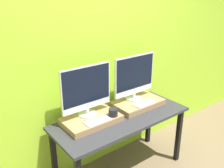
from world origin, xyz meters
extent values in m
cube|color=#9ED12D|center=(0.00, 0.70, 1.30)|extent=(8.00, 0.04, 2.60)
cube|color=#2D2D33|center=(0.00, 0.31, 0.73)|extent=(1.53, 0.63, 0.03)
cube|color=black|center=(0.71, 0.06, 0.36)|extent=(0.05, 0.05, 0.71)
cube|color=black|center=(-0.71, 0.57, 0.36)|extent=(0.05, 0.05, 0.71)
cube|color=black|center=(0.71, 0.57, 0.36)|extent=(0.05, 0.05, 0.71)
cube|color=#99754C|center=(-0.33, 0.41, 0.77)|extent=(0.59, 0.36, 0.06)
cylinder|color=silver|center=(-0.33, 0.48, 0.81)|extent=(0.20, 0.20, 0.01)
cylinder|color=silver|center=(-0.33, 0.48, 0.85)|extent=(0.04, 0.04, 0.06)
cube|color=silver|center=(-0.33, 0.48, 1.11)|extent=(0.57, 0.02, 0.46)
cube|color=black|center=(-0.33, 0.47, 1.14)|extent=(0.55, 0.00, 0.38)
cube|color=silver|center=(-0.33, 0.47, 0.90)|extent=(0.56, 0.00, 0.06)
cube|color=silver|center=(-0.33, 0.29, 0.81)|extent=(0.27, 0.11, 0.01)
cube|color=#B2B2B7|center=(-0.33, 0.29, 0.82)|extent=(0.26, 0.10, 0.00)
cylinder|color=black|center=(-0.13, 0.29, 0.84)|extent=(0.10, 0.10, 0.08)
cube|color=#99754C|center=(0.33, 0.41, 0.77)|extent=(0.59, 0.36, 0.06)
cylinder|color=silver|center=(0.33, 0.48, 0.81)|extent=(0.20, 0.20, 0.01)
cylinder|color=silver|center=(0.33, 0.48, 0.85)|extent=(0.04, 0.04, 0.06)
cube|color=silver|center=(0.33, 0.48, 1.11)|extent=(0.57, 0.02, 0.46)
cube|color=black|center=(0.33, 0.47, 1.14)|extent=(0.55, 0.00, 0.38)
cube|color=silver|center=(0.33, 0.47, 0.90)|extent=(0.56, 0.00, 0.06)
cube|color=silver|center=(0.33, 0.29, 0.81)|extent=(0.27, 0.11, 0.01)
cube|color=#B2B2B7|center=(0.33, 0.29, 0.82)|extent=(0.26, 0.10, 0.00)
camera|label=1|loc=(-1.54, -1.53, 2.06)|focal=40.00mm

